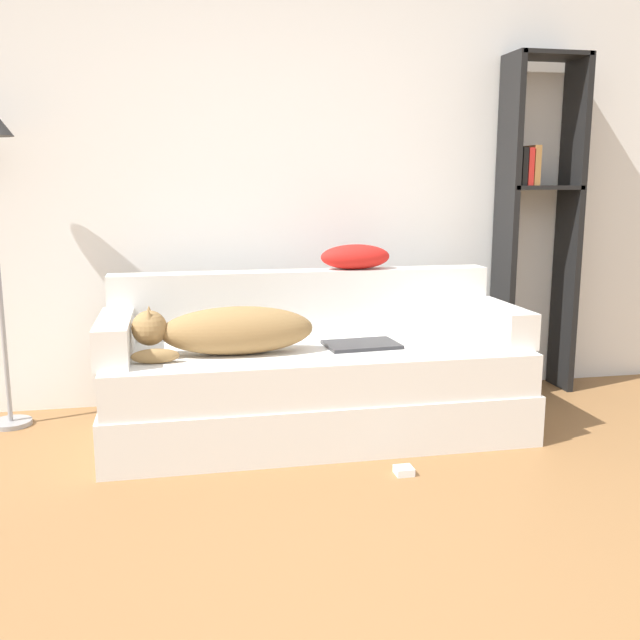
# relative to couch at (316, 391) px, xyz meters

# --- Properties ---
(wall_back) EXTENTS (8.16, 0.06, 2.70)m
(wall_back) POSITION_rel_couch_xyz_m (-0.12, 0.71, 1.13)
(wall_back) COLOR white
(wall_back) RESTS_ON ground_plane
(couch) EXTENTS (2.04, 0.81, 0.45)m
(couch) POSITION_rel_couch_xyz_m (0.00, 0.00, 0.00)
(couch) COLOR silver
(couch) RESTS_ON ground_plane
(couch_backrest) EXTENTS (2.00, 0.15, 0.34)m
(couch_backrest) POSITION_rel_couch_xyz_m (0.00, 0.33, 0.40)
(couch_backrest) COLOR silver
(couch_backrest) RESTS_ON couch
(couch_arm_left) EXTENTS (0.15, 0.62, 0.18)m
(couch_arm_left) POSITION_rel_couch_xyz_m (-0.95, -0.01, 0.32)
(couch_arm_left) COLOR silver
(couch_arm_left) RESTS_ON couch
(couch_arm_right) EXTENTS (0.15, 0.62, 0.18)m
(couch_arm_right) POSITION_rel_couch_xyz_m (0.95, -0.01, 0.32)
(couch_arm_right) COLOR silver
(couch_arm_right) RESTS_ON couch
(dog) EXTENTS (0.83, 0.25, 0.24)m
(dog) POSITION_rel_couch_xyz_m (-0.44, -0.08, 0.34)
(dog) COLOR olive
(dog) RESTS_ON couch
(laptop) EXTENTS (0.37, 0.26, 0.02)m
(laptop) POSITION_rel_couch_xyz_m (0.22, -0.04, 0.24)
(laptop) COLOR #2D2D30
(laptop) RESTS_ON couch
(throw_pillow) EXTENTS (0.37, 0.18, 0.13)m
(throw_pillow) POSITION_rel_couch_xyz_m (0.28, 0.33, 0.63)
(throw_pillow) COLOR red
(throw_pillow) RESTS_ON couch_backrest
(bookshelf) EXTENTS (0.44, 0.26, 1.95)m
(bookshelf) POSITION_rel_couch_xyz_m (1.42, 0.53, 0.86)
(bookshelf) COLOR black
(bookshelf) RESTS_ON ground_plane
(power_adapter) EXTENTS (0.08, 0.08, 0.03)m
(power_adapter) POSITION_rel_couch_xyz_m (0.27, -0.57, -0.20)
(power_adapter) COLOR white
(power_adapter) RESTS_ON ground_plane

